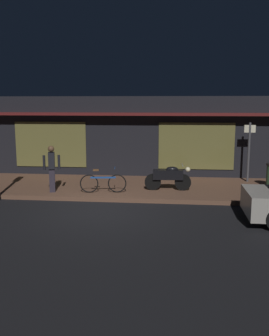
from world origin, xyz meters
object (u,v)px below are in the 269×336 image
at_px(bicycle_parked, 103,183).
at_px(person_photographer, 52,168).
at_px(sign_post, 249,148).
at_px(motorcycle, 169,177).

xyz_separation_m(bicycle_parked, person_photographer, (-1.85, -0.04, 0.52)).
distance_m(bicycle_parked, sign_post, 6.12).
bearing_deg(sign_post, bicycle_parked, -155.52).
distance_m(bicycle_parked, person_photographer, 1.92).
height_order(bicycle_parked, sign_post, sign_post).
relative_size(motorcycle, bicycle_parked, 1.03).
distance_m(motorcycle, person_photographer, 4.25).
bearing_deg(sign_post, motorcycle, -149.52).
distance_m(person_photographer, sign_post, 7.79).
height_order(motorcycle, bicycle_parked, motorcycle).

